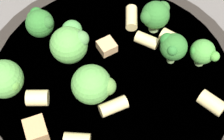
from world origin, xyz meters
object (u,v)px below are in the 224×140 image
Objects in this scene: broccoli_floret_6 at (173,47)px; rigatoni_1 at (147,40)px; broccoli_floret_1 at (93,85)px; pasta_bowl at (112,82)px; rigatoni_3 at (113,106)px; chicken_chunk_1 at (36,130)px; broccoli_floret_0 at (70,43)px; broccoli_floret_2 at (40,23)px; rigatoni_4 at (131,18)px; rigatoni_6 at (37,98)px; broccoli_floret_3 at (4,76)px; broccoli_floret_4 at (155,15)px; chicken_chunk_0 at (107,46)px; rigatoni_5 at (171,39)px; rigatoni_0 at (212,103)px; broccoli_floret_5 at (203,54)px.

rigatoni_1 is (0.02, -0.03, -0.02)m from broccoli_floret_6.
broccoli_floret_1 is at bearing 19.34° from broccoli_floret_6.
rigatoni_3 is at bearing 82.42° from pasta_bowl.
chicken_chunk_1 is at bearing 9.44° from rigatoni_3.
broccoli_floret_2 is at bearing -52.56° from broccoli_floret_0.
broccoli_floret_0 is 1.05× the size of broccoli_floret_1.
rigatoni_4 is 1.38× the size of rigatoni_6.
broccoli_floret_3 and broccoli_floret_4 have the same top height.
broccoli_floret_4 is 0.06m from chicken_chunk_0.
rigatoni_4 is at bearing -134.22° from chicken_chunk_0.
broccoli_floret_4 is at bearing -123.63° from rigatoni_3.
chicken_chunk_0 is at bearing 153.39° from broccoli_floret_2.
rigatoni_3 is (-0.06, 0.11, -0.01)m from broccoli_floret_2.
rigatoni_3 is 0.11m from rigatoni_5.
broccoli_floret_2 is at bearing -15.03° from rigatoni_5.
broccoli_floret_4 is 0.12m from rigatoni_3.
broccoli_floret_3 reaches higher than rigatoni_4.
broccoli_floret_0 is 2.59× the size of chicken_chunk_0.
broccoli_floret_4 reaches higher than chicken_chunk_0.
rigatoni_5 reaches higher than rigatoni_1.
chicken_chunk_0 is (-0.07, 0.04, -0.01)m from broccoli_floret_2.
broccoli_floret_2 reaches higher than rigatoni_1.
rigatoni_1 is at bearing -145.55° from chicken_chunk_1.
broccoli_floret_4 is (-0.10, -0.02, -0.00)m from broccoli_floret_0.
broccoli_floret_0 is at bearing 14.05° from broccoli_floret_4.
broccoli_floret_0 is 0.10m from broccoli_floret_4.
rigatoni_5 is at bearing -151.28° from chicken_chunk_1.
rigatoni_6 is at bearing 18.55° from rigatoni_5.
broccoli_floret_4 is at bearing -142.53° from chicken_chunk_1.
broccoli_floret_4 is 0.03m from rigatoni_1.
broccoli_floret_2 is 1.50× the size of rigatoni_5.
broccoli_floret_1 is 2.46× the size of chicken_chunk_0.
rigatoni_4 is at bearing -65.19° from rigatoni_0.
broccoli_floret_4 is at bearing -72.50° from rigatoni_0.
rigatoni_3 is at bearing 133.90° from broccoli_floret_1.
broccoli_floret_6 is at bearing -67.01° from rigatoni_0.
chicken_chunk_1 is (0.13, 0.09, 0.00)m from rigatoni_1.
rigatoni_5 is at bearing 164.97° from broccoli_floret_2.
broccoli_floret_0 is 0.07m from rigatoni_6.
rigatoni_3 is 1.30× the size of rigatoni_6.
broccoli_floret_3 is 1.23× the size of broccoli_floret_5.
broccoli_floret_4 reaches higher than rigatoni_0.
rigatoni_0 is 0.13m from chicken_chunk_0.
chicken_chunk_1 is at bearing 32.81° from pasta_bowl.
broccoli_floret_0 is at bearing -11.77° from broccoli_floret_6.
broccoli_floret_5 is at bearing -164.26° from chicken_chunk_1.
broccoli_floret_2 is at bearing -23.60° from broccoli_floret_5.
rigatoni_0 is at bearing 112.99° from broccoli_floret_6.
broccoli_floret_3 is 0.21m from broccoli_floret_5.
rigatoni_1 is 1.11× the size of chicken_chunk_1.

